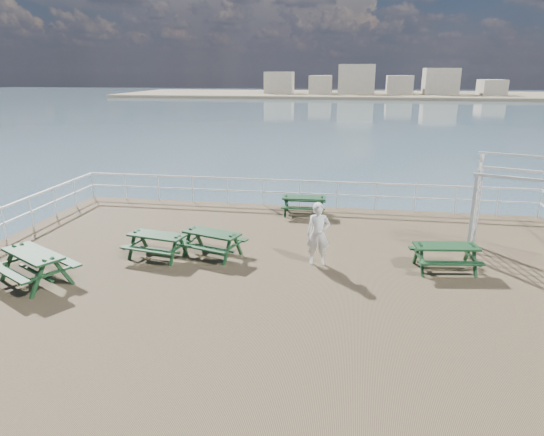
{
  "coord_description": "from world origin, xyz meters",
  "views": [
    {
      "loc": [
        1.99,
        -11.67,
        5.21
      ],
      "look_at": [
        -0.24,
        1.6,
        1.1
      ],
      "focal_mm": 32.0,
      "sensor_mm": 36.0,
      "label": 1
    }
  ],
  "objects_px": {
    "picnic_table_b": "(212,239)",
    "picnic_table_d": "(34,261)",
    "person": "(318,234)",
    "trellis_arbor": "(517,214)",
    "picnic_table_c": "(304,202)",
    "picnic_table_e": "(446,252)",
    "picnic_table_a": "(157,241)"
  },
  "relations": [
    {
      "from": "picnic_table_d",
      "to": "picnic_table_e",
      "type": "xyz_separation_m",
      "value": [
        10.44,
        2.57,
        -0.08
      ]
    },
    {
      "from": "person",
      "to": "picnic_table_c",
      "type": "bearing_deg",
      "value": 94.37
    },
    {
      "from": "picnic_table_c",
      "to": "picnic_table_d",
      "type": "xyz_separation_m",
      "value": [
        -6.13,
        -7.21,
        0.09
      ]
    },
    {
      "from": "picnic_table_a",
      "to": "picnic_table_e",
      "type": "xyz_separation_m",
      "value": [
        8.04,
        0.4,
        0.01
      ]
    },
    {
      "from": "picnic_table_e",
      "to": "person",
      "type": "height_order",
      "value": "person"
    },
    {
      "from": "picnic_table_d",
      "to": "person",
      "type": "relative_size",
      "value": 1.36
    },
    {
      "from": "picnic_table_e",
      "to": "person",
      "type": "distance_m",
      "value": 3.45
    },
    {
      "from": "picnic_table_a",
      "to": "picnic_table_b",
      "type": "relative_size",
      "value": 0.93
    },
    {
      "from": "trellis_arbor",
      "to": "person",
      "type": "xyz_separation_m",
      "value": [
        -5.5,
        -1.38,
        -0.45
      ]
    },
    {
      "from": "picnic_table_a",
      "to": "picnic_table_c",
      "type": "relative_size",
      "value": 1.13
    },
    {
      "from": "picnic_table_a",
      "to": "picnic_table_e",
      "type": "bearing_deg",
      "value": 13.73
    },
    {
      "from": "person",
      "to": "trellis_arbor",
      "type": "bearing_deg",
      "value": 7.99
    },
    {
      "from": "picnic_table_d",
      "to": "person",
      "type": "xyz_separation_m",
      "value": [
        7.01,
        2.43,
        0.29
      ]
    },
    {
      "from": "picnic_table_e",
      "to": "trellis_arbor",
      "type": "xyz_separation_m",
      "value": [
        2.07,
        1.24,
        0.82
      ]
    },
    {
      "from": "picnic_table_b",
      "to": "trellis_arbor",
      "type": "relative_size",
      "value": 0.67
    },
    {
      "from": "person",
      "to": "picnic_table_a",
      "type": "bearing_deg",
      "value": 177.13
    },
    {
      "from": "picnic_table_d",
      "to": "person",
      "type": "bearing_deg",
      "value": 48.48
    },
    {
      "from": "picnic_table_c",
      "to": "person",
      "type": "bearing_deg",
      "value": -81.55
    },
    {
      "from": "picnic_table_c",
      "to": "picnic_table_e",
      "type": "height_order",
      "value": "picnic_table_e"
    },
    {
      "from": "picnic_table_a",
      "to": "picnic_table_d",
      "type": "distance_m",
      "value": 3.24
    },
    {
      "from": "picnic_table_a",
      "to": "picnic_table_c",
      "type": "xyz_separation_m",
      "value": [
        3.73,
        5.04,
        -0.01
      ]
    },
    {
      "from": "picnic_table_d",
      "to": "picnic_table_c",
      "type": "bearing_deg",
      "value": 79.0
    },
    {
      "from": "picnic_table_a",
      "to": "person",
      "type": "distance_m",
      "value": 4.63
    },
    {
      "from": "picnic_table_b",
      "to": "trellis_arbor",
      "type": "bearing_deg",
      "value": 26.06
    },
    {
      "from": "picnic_table_b",
      "to": "picnic_table_c",
      "type": "height_order",
      "value": "picnic_table_b"
    },
    {
      "from": "picnic_table_d",
      "to": "picnic_table_e",
      "type": "bearing_deg",
      "value": 43.19
    },
    {
      "from": "picnic_table_c",
      "to": "trellis_arbor",
      "type": "relative_size",
      "value": 0.55
    },
    {
      "from": "picnic_table_c",
      "to": "person",
      "type": "height_order",
      "value": "person"
    },
    {
      "from": "picnic_table_b",
      "to": "picnic_table_d",
      "type": "distance_m",
      "value": 4.69
    },
    {
      "from": "picnic_table_b",
      "to": "picnic_table_c",
      "type": "relative_size",
      "value": 1.22
    },
    {
      "from": "picnic_table_c",
      "to": "picnic_table_e",
      "type": "relative_size",
      "value": 0.9
    },
    {
      "from": "picnic_table_d",
      "to": "trellis_arbor",
      "type": "bearing_deg",
      "value": 46.3
    }
  ]
}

